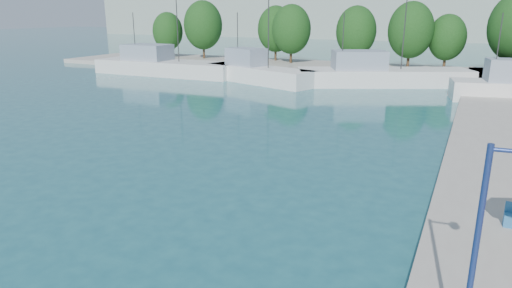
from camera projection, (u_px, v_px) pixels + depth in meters
The scene contains 13 objects.
quay_far at pixel (353, 70), 61.33m from camera, with size 90.00×16.00×0.60m, color #9D968E.
hill_west at pixel (359, 12), 148.81m from camera, with size 180.00×40.00×16.00m, color gray.
trawler_01 at pixel (163, 66), 59.20m from camera, with size 19.60×5.39×10.20m.
trawler_02 at pixel (257, 73), 52.73m from camera, with size 14.98×8.53×10.20m.
trawler_03 at pixel (379, 76), 50.45m from camera, with size 19.00×12.38×10.20m.
tree_01 at pixel (168, 31), 74.95m from camera, with size 4.93×4.93×7.29m.
tree_02 at pixel (203, 25), 72.67m from camera, with size 6.13×6.13×9.08m.
tree_03 at pixel (276, 29), 69.64m from camera, with size 5.57×5.57×8.24m.
tree_04 at pixel (291, 29), 66.14m from camera, with size 5.67×5.67×8.39m.
tree_05 at pixel (356, 31), 63.01m from camera, with size 5.51×5.51×8.15m.
tree_06 at pixel (411, 30), 59.31m from camera, with size 5.84×5.84×8.64m.
tree_07 at pixel (447, 37), 59.27m from camera, with size 4.77×4.77×7.06m.
street_lamp at pixel (499, 224), 8.39m from camera, with size 1.04×0.36×5.03m.
Camera 1 is at (7.02, 5.78, 7.84)m, focal length 32.00 mm.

